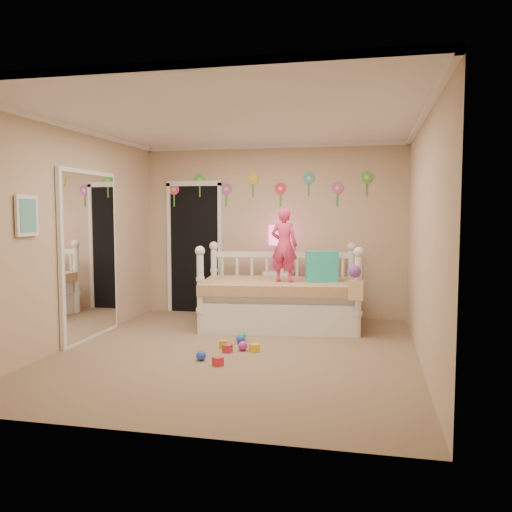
% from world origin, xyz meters
% --- Properties ---
extents(floor, '(4.00, 4.50, 0.01)m').
position_xyz_m(floor, '(0.00, 0.00, 0.00)').
color(floor, '#7F684C').
rests_on(floor, ground).
extents(ceiling, '(4.00, 4.50, 0.01)m').
position_xyz_m(ceiling, '(0.00, 0.00, 2.60)').
color(ceiling, white).
rests_on(ceiling, floor).
extents(back_wall, '(4.00, 0.01, 2.60)m').
position_xyz_m(back_wall, '(0.00, 2.25, 1.30)').
color(back_wall, tan).
rests_on(back_wall, floor).
extents(left_wall, '(0.01, 4.50, 2.60)m').
position_xyz_m(left_wall, '(-2.00, 0.00, 1.30)').
color(left_wall, tan).
rests_on(left_wall, floor).
extents(right_wall, '(0.01, 4.50, 2.60)m').
position_xyz_m(right_wall, '(2.00, 0.00, 1.30)').
color(right_wall, tan).
rests_on(right_wall, floor).
extents(crown_molding, '(4.00, 4.50, 0.06)m').
position_xyz_m(crown_molding, '(0.00, 0.00, 2.57)').
color(crown_molding, white).
rests_on(crown_molding, ceiling).
extents(daybed, '(2.26, 1.39, 1.16)m').
position_xyz_m(daybed, '(0.26, 1.42, 0.58)').
color(daybed, white).
rests_on(daybed, floor).
extents(pillow_turquoise, '(0.44, 0.29, 0.42)m').
position_xyz_m(pillow_turquoise, '(0.83, 1.40, 0.86)').
color(pillow_turquoise, '#24B89C').
rests_on(pillow_turquoise, daybed).
extents(pillow_lime, '(0.36, 0.27, 0.32)m').
position_xyz_m(pillow_lime, '(0.82, 1.62, 0.81)').
color(pillow_lime, '#90C63C').
rests_on(pillow_lime, daybed).
extents(child, '(0.39, 0.28, 0.99)m').
position_xyz_m(child, '(0.33, 1.31, 1.14)').
color(child, '#EE3668').
rests_on(child, daybed).
extents(nightstand, '(0.45, 0.36, 0.70)m').
position_xyz_m(nightstand, '(0.13, 2.07, 0.35)').
color(nightstand, white).
rests_on(nightstand, floor).
extents(table_lamp, '(0.31, 0.31, 0.69)m').
position_xyz_m(table_lamp, '(0.13, 2.07, 1.16)').
color(table_lamp, '#E01D8B').
rests_on(table_lamp, nightstand).
extents(closet_doorway, '(0.90, 0.04, 2.07)m').
position_xyz_m(closet_doorway, '(-1.25, 2.23, 1.03)').
color(closet_doorway, black).
rests_on(closet_doorway, back_wall).
extents(flower_decals, '(3.40, 0.02, 0.50)m').
position_xyz_m(flower_decals, '(-0.09, 2.24, 1.94)').
color(flower_decals, '#B2668C').
rests_on(flower_decals, back_wall).
extents(mirror_closet, '(0.07, 1.30, 2.10)m').
position_xyz_m(mirror_closet, '(-1.96, 0.30, 1.05)').
color(mirror_closet, white).
rests_on(mirror_closet, left_wall).
extents(wall_picture, '(0.05, 0.34, 0.42)m').
position_xyz_m(wall_picture, '(-1.97, -0.90, 1.55)').
color(wall_picture, white).
rests_on(wall_picture, left_wall).
extents(hanging_bag, '(0.20, 0.16, 0.36)m').
position_xyz_m(hanging_bag, '(1.28, 0.87, 0.71)').
color(hanging_bag, beige).
rests_on(hanging_bag, daybed).
extents(toy_scatter, '(0.81, 1.31, 0.11)m').
position_xyz_m(toy_scatter, '(-0.20, -0.03, 0.06)').
color(toy_scatter, '#996666').
rests_on(toy_scatter, floor).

